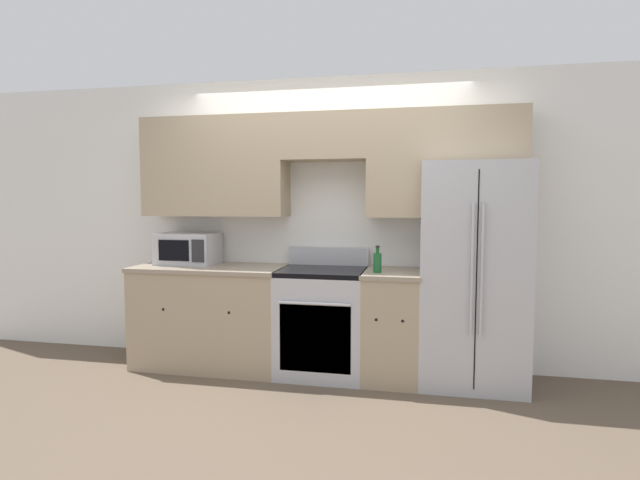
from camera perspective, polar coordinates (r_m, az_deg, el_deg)
The scene contains 8 objects.
ground_plane at distance 4.20m, azimuth -0.89°, elevation -16.32°, with size 12.00×12.00×0.00m, color brown.
wall_back at distance 4.49m, azimuth 0.69°, elevation 4.77°, with size 8.00×0.39×2.60m.
lower_cabinets_left at distance 4.66m, azimuth -12.34°, elevation -8.46°, with size 1.35×0.64×0.91m.
lower_cabinets_right at distance 4.28m, azimuth 8.19°, elevation -9.58°, with size 0.48×0.64×0.91m.
oven_range at distance 4.35m, azimuth 0.28°, elevation -9.23°, with size 0.73×0.65×1.07m.
refrigerator at distance 4.26m, azimuth 16.96°, elevation -3.73°, with size 0.83×0.76×1.80m.
microwave at distance 4.76m, azimuth -14.82°, elevation -0.95°, with size 0.53×0.38×0.29m.
bottle at distance 4.08m, azimuth 6.58°, elevation -2.51°, with size 0.07×0.07×0.22m.
Camera 1 is at (0.86, -3.83, 1.50)m, focal length 28.00 mm.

